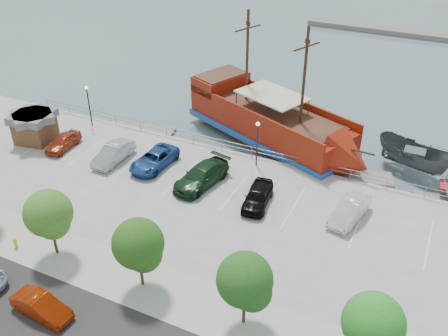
% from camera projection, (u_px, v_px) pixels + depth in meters
% --- Properties ---
extents(ground, '(160.00, 160.00, 0.00)m').
position_uv_depth(ground, '(224.00, 215.00, 39.59)').
color(ground, slate).
extents(sidewalk, '(100.00, 4.00, 0.05)m').
position_uv_depth(sidewalk, '(156.00, 289.00, 31.40)').
color(sidewalk, '#ADAAA2').
rests_on(sidewalk, land_slab).
extents(seawall_railing, '(50.00, 0.06, 1.00)m').
position_uv_depth(seawall_railing, '(262.00, 154.00, 44.75)').
color(seawall_railing, gray).
rests_on(seawall_railing, land_slab).
extents(far_shore, '(40.00, 3.00, 0.80)m').
position_uv_depth(far_shore, '(434.00, 36.00, 77.80)').
color(far_shore, slate).
rests_on(far_shore, ground).
extents(pirate_ship, '(20.78, 12.86, 12.97)m').
position_uv_depth(pirate_ship, '(280.00, 128.00, 47.64)').
color(pirate_ship, maroon).
rests_on(pirate_ship, ground).
extents(patrol_boat, '(7.59, 5.17, 2.75)m').
position_uv_depth(patrol_boat, '(413.00, 159.00, 44.28)').
color(patrol_boat, '#42484B').
rests_on(patrol_boat, ground).
extents(dock_west, '(7.07, 3.45, 0.39)m').
position_uv_depth(dock_west, '(142.00, 129.00, 51.60)').
color(dock_west, gray).
rests_on(dock_west, ground).
extents(dock_mid, '(8.06, 4.61, 0.44)m').
position_uv_depth(dock_mid, '(347.00, 178.00, 43.74)').
color(dock_mid, gray).
rests_on(dock_mid, ground).
extents(shed, '(3.98, 3.98, 2.87)m').
position_uv_depth(shed, '(34.00, 126.00, 47.14)').
color(shed, brown).
rests_on(shed, land_slab).
extents(street_sedan, '(4.07, 1.68, 1.31)m').
position_uv_depth(street_sedan, '(41.00, 306.00, 29.37)').
color(street_sedan, '#871E02').
rests_on(street_sedan, street).
extents(fire_hydrant, '(0.27, 0.27, 0.79)m').
position_uv_depth(fire_hydrant, '(15.00, 243.00, 34.57)').
color(fire_hydrant, yellow).
rests_on(fire_hydrant, sidewalk).
extents(lamp_post_left, '(0.36, 0.36, 4.28)m').
position_uv_depth(lamp_post_left, '(88.00, 99.00, 49.06)').
color(lamp_post_left, black).
rests_on(lamp_post_left, land_slab).
extents(lamp_post_mid, '(0.36, 0.36, 4.28)m').
position_uv_depth(lamp_post_mid, '(257.00, 136.00, 42.48)').
color(lamp_post_mid, black).
rests_on(lamp_post_mid, land_slab).
extents(tree_c, '(3.30, 3.20, 5.00)m').
position_uv_depth(tree_c, '(49.00, 216.00, 32.48)').
color(tree_c, '#473321').
rests_on(tree_c, sidewalk).
extents(tree_d, '(3.30, 3.20, 5.00)m').
position_uv_depth(tree_d, '(140.00, 246.00, 29.92)').
color(tree_d, '#473321').
rests_on(tree_d, sidewalk).
extents(tree_e, '(3.30, 3.20, 5.00)m').
position_uv_depth(tree_e, '(247.00, 283.00, 27.36)').
color(tree_e, '#473321').
rests_on(tree_e, sidewalk).
extents(tree_f, '(3.30, 3.20, 5.00)m').
position_uv_depth(tree_f, '(376.00, 327.00, 24.79)').
color(tree_f, '#473321').
rests_on(tree_f, sidewalk).
extents(parked_car_a, '(1.89, 4.14, 1.38)m').
position_uv_depth(parked_car_a, '(63.00, 142.00, 46.29)').
color(parked_car_a, '#9E311A').
rests_on(parked_car_a, land_slab).
extents(parked_car_b, '(1.67, 4.71, 1.55)m').
position_uv_depth(parked_car_b, '(113.00, 153.00, 44.28)').
color(parked_car_b, '#A0A3A8').
rests_on(parked_car_b, land_slab).
extents(parked_car_c, '(2.67, 5.32, 1.44)m').
position_uv_depth(parked_car_c, '(154.00, 159.00, 43.52)').
color(parked_car_c, navy).
rests_on(parked_car_c, land_slab).
extents(parked_car_d, '(3.34, 6.04, 1.66)m').
position_uv_depth(parked_car_d, '(201.00, 176.00, 41.07)').
color(parked_car_d, '#14311A').
rests_on(parked_car_d, land_slab).
extents(parked_car_e, '(2.42, 4.72, 1.54)m').
position_uv_depth(parked_car_e, '(258.00, 196.00, 38.74)').
color(parked_car_e, black).
rests_on(parked_car_e, land_slab).
extents(parked_car_f, '(2.49, 4.85, 1.52)m').
position_uv_depth(parked_car_f, '(350.00, 210.00, 37.16)').
color(parked_car_f, silver).
rests_on(parked_car_f, land_slab).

